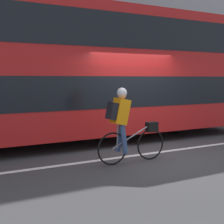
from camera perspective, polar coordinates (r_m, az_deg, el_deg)
ground_plane at (r=7.96m, az=6.76°, el=-7.28°), size 80.00×80.00×0.00m
road_center_line at (r=7.85m, az=7.35°, el=-7.45°), size 50.00×0.14×0.01m
sidewalk_curb at (r=12.31m, az=-6.42°, el=-2.14°), size 60.00×1.68×0.15m
building_facade at (r=13.47m, az=-8.31°, el=19.49°), size 60.00×0.30×9.92m
bus at (r=9.20m, az=-3.03°, el=7.85°), size 10.20×2.52×3.80m
cyclist_on_bike at (r=6.73m, az=2.46°, el=-2.03°), size 1.68×0.32×1.65m
street_sign_post at (r=14.91m, az=13.36°, el=5.04°), size 0.36×0.09×2.59m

